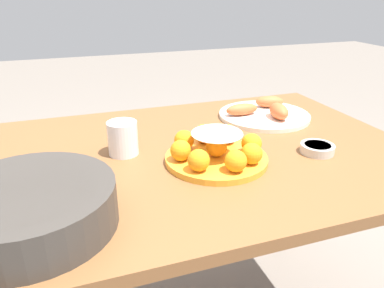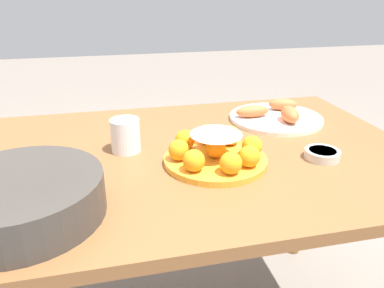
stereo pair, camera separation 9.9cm
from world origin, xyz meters
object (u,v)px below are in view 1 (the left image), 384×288
object	(u,v)px
serving_bowl	(30,206)
seafood_platter	(264,113)
sauce_bowl	(317,148)
cup_far	(123,138)
cake_plate	(216,150)
dining_table	(170,186)

from	to	relation	value
serving_bowl	seafood_platter	world-z (taller)	serving_bowl
sauce_bowl	seafood_platter	distance (m)	0.31
cup_far	sauce_bowl	bearing A→B (deg)	161.64
sauce_bowl	cake_plate	bearing A→B (deg)	-7.95
cup_far	seafood_platter	bearing A→B (deg)	-164.47
serving_bowl	cup_far	distance (m)	0.36
dining_table	sauce_bowl	bearing A→B (deg)	162.16
dining_table	seafood_platter	distance (m)	0.46
cake_plate	cup_far	size ratio (longest dim) A/B	2.90
seafood_platter	cup_far	xyz separation A→B (m)	(0.52, 0.14, 0.03)
cup_far	cake_plate	bearing A→B (deg)	149.91
dining_table	sauce_bowl	xyz separation A→B (m)	(-0.39, 0.13, 0.11)
seafood_platter	cup_far	distance (m)	0.54
sauce_bowl	seafood_platter	size ratio (longest dim) A/B	0.29
cake_plate	seafood_platter	size ratio (longest dim) A/B	0.86
seafood_platter	cake_plate	bearing A→B (deg)	42.70
cake_plate	cup_far	world-z (taller)	cup_far
dining_table	sauce_bowl	size ratio (longest dim) A/B	14.97
dining_table	cake_plate	distance (m)	0.19
cake_plate	cup_far	bearing A→B (deg)	-30.09
dining_table	seafood_platter	bearing A→B (deg)	-155.04
serving_bowl	seafood_platter	xyz separation A→B (m)	(-0.74, -0.42, -0.03)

